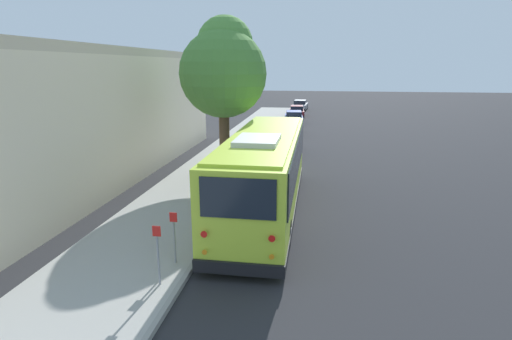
# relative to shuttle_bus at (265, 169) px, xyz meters

# --- Properties ---
(ground_plane) EXTENTS (160.00, 160.00, 0.00)m
(ground_plane) POSITION_rel_shuttle_bus_xyz_m (-0.33, -0.39, -1.81)
(ground_plane) COLOR #28282B
(sidewalk_slab) EXTENTS (80.00, 4.10, 0.15)m
(sidewalk_slab) POSITION_rel_shuttle_bus_xyz_m (-0.33, 3.58, -1.73)
(sidewalk_slab) COLOR #A3A099
(sidewalk_slab) RESTS_ON ground
(curb_strip) EXTENTS (80.00, 0.14, 0.15)m
(curb_strip) POSITION_rel_shuttle_bus_xyz_m (-0.33, 1.46, -1.73)
(curb_strip) COLOR gray
(curb_strip) RESTS_ON ground
(shuttle_bus) EXTENTS (11.16, 2.78, 3.38)m
(shuttle_bus) POSITION_rel_shuttle_bus_xyz_m (0.00, 0.00, 0.00)
(shuttle_bus) COLOR #BCDB38
(shuttle_bus) RESTS_ON ground
(parked_sedan_navy) EXTENTS (4.44, 1.90, 1.32)m
(parked_sedan_navy) POSITION_rel_shuttle_bus_xyz_m (11.53, 0.29, -1.19)
(parked_sedan_navy) COLOR #19234C
(parked_sedan_navy) RESTS_ON ground
(parked_sedan_white) EXTENTS (4.28, 1.94, 1.28)m
(parked_sedan_white) POSITION_rel_shuttle_bus_xyz_m (18.76, 0.23, -1.22)
(parked_sedan_white) COLOR silver
(parked_sedan_white) RESTS_ON ground
(parked_sedan_blue) EXTENTS (4.72, 2.11, 1.28)m
(parked_sedan_blue) POSITION_rel_shuttle_bus_xyz_m (25.52, 0.38, -1.21)
(parked_sedan_blue) COLOR navy
(parked_sedan_blue) RESTS_ON ground
(parked_sedan_maroon) EXTENTS (4.23, 1.91, 1.26)m
(parked_sedan_maroon) POSITION_rel_shuttle_bus_xyz_m (31.35, 0.39, -1.23)
(parked_sedan_maroon) COLOR maroon
(parked_sedan_maroon) RESTS_ON ground
(parked_sedan_silver) EXTENTS (4.31, 1.98, 1.31)m
(parked_sedan_silver) POSITION_rel_shuttle_bus_xyz_m (38.39, 0.31, -1.20)
(parked_sedan_silver) COLOR #A8AAAF
(parked_sedan_silver) RESTS_ON ground
(street_tree) EXTENTS (4.36, 4.36, 8.01)m
(street_tree) POSITION_rel_shuttle_bus_xyz_m (5.02, 2.75, 3.79)
(street_tree) COLOR brown
(street_tree) RESTS_ON sidewalk_slab
(sign_post_near) EXTENTS (0.06, 0.22, 1.64)m
(sign_post_near) POSITION_rel_shuttle_bus_xyz_m (-6.09, 1.97, -0.81)
(sign_post_near) COLOR gray
(sign_post_near) RESTS_ON sidewalk_slab
(sign_post_far) EXTENTS (0.06, 0.22, 1.55)m
(sign_post_far) POSITION_rel_shuttle_bus_xyz_m (-4.88, 1.97, -0.86)
(sign_post_far) COLOR gray
(sign_post_far) RESTS_ON sidewalk_slab
(fire_hydrant) EXTENTS (0.22, 0.22, 0.81)m
(fire_hydrant) POSITION_rel_shuttle_bus_xyz_m (7.13, 2.06, -1.26)
(fire_hydrant) COLOR #99999E
(fire_hydrant) RESTS_ON sidewalk_slab
(building_backdrop) EXTENTS (24.88, 7.78, 6.58)m
(building_backdrop) POSITION_rel_shuttle_bus_xyz_m (3.49, 10.74, 1.29)
(building_backdrop) COLOR beige
(building_backdrop) RESTS_ON ground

